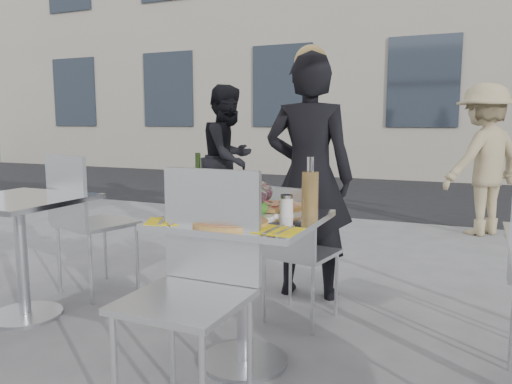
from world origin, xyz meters
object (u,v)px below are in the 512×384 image
at_px(pizza_near, 230,222).
at_px(salad_plate, 252,210).
at_px(wineglass_white_b, 262,191).
at_px(sugar_shaker, 286,206).
at_px(side_table_left, 20,232).
at_px(napkin_left, 167,221).
at_px(pedestrian_b, 483,160).
at_px(wineglass_white_a, 214,193).
at_px(carafe, 310,193).
at_px(wine_bottle, 198,188).
at_px(pizza_far, 275,207).
at_px(napkin_right, 279,230).
at_px(wineglass_red_a, 260,196).
at_px(side_chair_lfar, 83,213).
at_px(pedestrian_a, 229,158).
at_px(chair_far, 294,243).
at_px(wineglass_red_b, 266,193).
at_px(woman_diner, 309,177).
at_px(main_table, 244,259).
at_px(chair_near, 198,271).

bearing_deg(pizza_near, salad_plate, 83.11).
bearing_deg(wineglass_white_b, sugar_shaker, -23.43).
relative_size(side_table_left, salad_plate, 3.41).
bearing_deg(napkin_left, pedestrian_b, 45.90).
bearing_deg(wineglass_white_a, carafe, 14.51).
bearing_deg(wine_bottle, pedestrian_b, 68.63).
xyz_separation_m(pizza_far, sugar_shaker, (0.11, -0.14, 0.04)).
xyz_separation_m(sugar_shaker, napkin_right, (0.08, -0.31, -0.05)).
height_order(pedestrian_b, wine_bottle, pedestrian_b).
bearing_deg(wine_bottle, sugar_shaker, -2.01).
bearing_deg(wineglass_red_a, side_chair_lfar, 161.62).
relative_size(side_chair_lfar, pedestrian_a, 0.61).
height_order(pedestrian_a, carafe, pedestrian_a).
height_order(carafe, napkin_right, carafe).
bearing_deg(pizza_near, wineglass_red_a, 63.06).
xyz_separation_m(chair_far, wineglass_red_b, (0.02, -0.49, 0.36)).
distance_m(woman_diner, carafe, 1.05).
distance_m(side_table_left, carafe, 1.83).
height_order(side_table_left, wineglass_white_b, wineglass_white_b).
xyz_separation_m(pizza_far, wineglass_white_b, (-0.04, -0.07, 0.09)).
bearing_deg(sugar_shaker, salad_plate, -154.26).
bearing_deg(wineglass_red_b, main_table, -141.43).
relative_size(main_table, pizza_far, 2.22).
height_order(pedestrian_a, wineglass_red_a, pedestrian_a).
bearing_deg(wineglass_white_a, wineglass_red_a, -5.02).
height_order(woman_diner, wineglass_white_a, woman_diner).
relative_size(carafe, wineglass_white_b, 1.84).
xyz_separation_m(chair_near, pedestrian_b, (1.12, 4.09, 0.21)).
height_order(woman_diner, sugar_shaker, woman_diner).
height_order(side_chair_lfar, pizza_far, side_chair_lfar).
bearing_deg(wineglass_red_b, side_table_left, -177.49).
distance_m(side_chair_lfar, wineglass_red_b, 1.60).
height_order(woman_diner, wineglass_red_a, woman_diner).
height_order(pedestrian_a, pizza_near, pedestrian_a).
relative_size(pizza_far, carafe, 1.17).
xyz_separation_m(woman_diner, pizza_far, (0.10, -0.88, -0.06)).
relative_size(main_table, side_chair_lfar, 0.76).
bearing_deg(side_chair_lfar, chair_near, 162.46).
bearing_deg(carafe, main_table, -161.20).
distance_m(wineglass_red_a, wineglass_red_b, 0.11).
bearing_deg(pedestrian_b, napkin_right, 27.47).
bearing_deg(chair_near, main_table, 88.60).
relative_size(woman_diner, wineglass_red_b, 10.52).
xyz_separation_m(pizza_far, salad_plate, (-0.03, -0.21, 0.02)).
xyz_separation_m(salad_plate, carafe, (0.26, 0.10, 0.08)).
relative_size(side_chair_lfar, wineglass_white_b, 6.25).
distance_m(chair_near, napkin_right, 0.38).
bearing_deg(napkin_right, woman_diner, 105.11).
bearing_deg(side_table_left, wineglass_white_b, 5.23).
bearing_deg(salad_plate, wineglass_red_a, -35.57).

